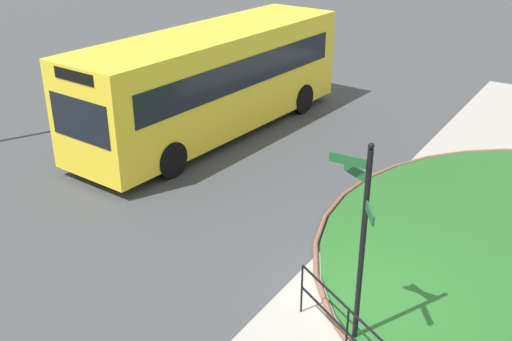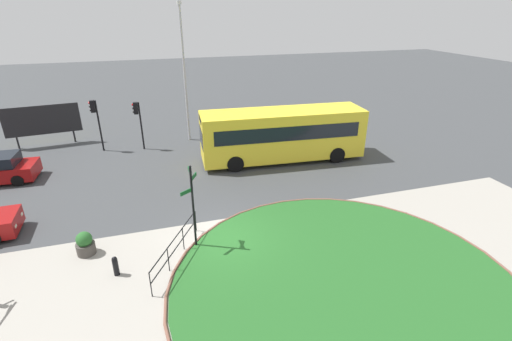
{
  "view_description": "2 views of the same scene",
  "coord_description": "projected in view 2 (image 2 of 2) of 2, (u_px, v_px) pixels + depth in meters",
  "views": [
    {
      "loc": [
        -8.83,
        -3.08,
        6.93
      ],
      "look_at": [
        1.27,
        3.39,
        1.35
      ],
      "focal_mm": 42.03,
      "sensor_mm": 36.0,
      "label": 1
    },
    {
      "loc": [
        -2.44,
        -12.86,
        9.07
      ],
      "look_at": [
        2.29,
        2.78,
        1.72
      ],
      "focal_mm": 25.82,
      "sensor_mm": 36.0,
      "label": 2
    }
  ],
  "objects": [
    {
      "name": "ground",
      "position": [
        223.0,
        240.0,
        15.59
      ],
      "size": [
        120.0,
        120.0,
        0.0
      ],
      "primitive_type": "plane",
      "color": "#3D3F42"
    },
    {
      "name": "sidewalk_paving",
      "position": [
        236.0,
        272.0,
        13.66
      ],
      "size": [
        32.0,
        7.59,
        0.02
      ],
      "primitive_type": "cube",
      "color": "#9E998E",
      "rests_on": "ground"
    },
    {
      "name": "grass_island",
      "position": [
        345.0,
        284.0,
        13.03
      ],
      "size": [
        12.3,
        12.3,
        0.1
      ],
      "primitive_type": "cylinder",
      "color": "#235B23",
      "rests_on": "ground"
    },
    {
      "name": "grass_kerb_ring",
      "position": [
        345.0,
        284.0,
        13.03
      ],
      "size": [
        12.61,
        12.61,
        0.11
      ],
      "primitive_type": "torus",
      "color": "brown",
      "rests_on": "ground"
    },
    {
      "name": "signpost_directional",
      "position": [
        192.0,
        201.0,
        14.31
      ],
      "size": [
        0.76,
        0.97,
        3.64
      ],
      "color": "black",
      "rests_on": "ground"
    },
    {
      "name": "bollard_foreground",
      "position": [
        116.0,
        266.0,
        13.37
      ],
      "size": [
        0.2,
        0.2,
        0.81
      ],
      "color": "black",
      "rests_on": "ground"
    },
    {
      "name": "railing_grass_edge",
      "position": [
        176.0,
        246.0,
        14.08
      ],
      "size": [
        2.06,
        3.6,
        1.03
      ],
      "rotation": [
        0.0,
        0.0,
        4.19
      ],
      "color": "black",
      "rests_on": "ground"
    },
    {
      "name": "bus_yellow",
      "position": [
        282.0,
        134.0,
        23.0
      ],
      "size": [
        10.26,
        3.3,
        3.21
      ],
      "rotation": [
        0.0,
        0.0,
        3.07
      ],
      "color": "yellow",
      "rests_on": "ground"
    },
    {
      "name": "traffic_light_near",
      "position": [
        138.0,
        115.0,
        24.45
      ],
      "size": [
        0.49,
        0.29,
        3.27
      ],
      "rotation": [
        0.0,
        0.0,
        3.02
      ],
      "color": "black",
      "rests_on": "ground"
    },
    {
      "name": "traffic_light_far",
      "position": [
        95.0,
        114.0,
        24.12
      ],
      "size": [
        0.49,
        0.29,
        3.46
      ],
      "rotation": [
        0.0,
        0.0,
        3.03
      ],
      "color": "black",
      "rests_on": "ground"
    },
    {
      "name": "lamppost_tall",
      "position": [
        184.0,
        71.0,
        25.18
      ],
      "size": [
        0.32,
        0.32,
        9.35
      ],
      "color": "#B7B7BC",
      "rests_on": "ground"
    },
    {
      "name": "billboard_left",
      "position": [
        42.0,
        120.0,
        25.37
      ],
      "size": [
        4.81,
        0.67,
        2.87
      ],
      "rotation": [
        0.0,
        0.0,
        0.11
      ],
      "color": "black",
      "rests_on": "ground"
    },
    {
      "name": "planter_near_signpost",
      "position": [
        85.0,
        244.0,
        14.52
      ],
      "size": [
        0.72,
        0.72,
        0.99
      ],
      "color": "#47423D",
      "rests_on": "ground"
    }
  ]
}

